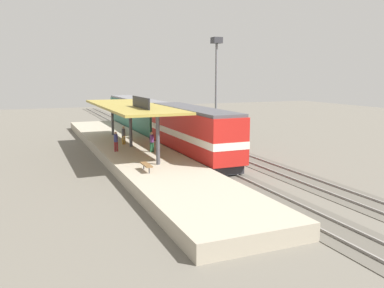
% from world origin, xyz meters
% --- Properties ---
extents(ground_plane, '(120.00, 120.00, 0.00)m').
position_xyz_m(ground_plane, '(2.00, 0.00, 0.00)').
color(ground_plane, '#666056').
extents(track_near, '(3.20, 110.00, 0.16)m').
position_xyz_m(track_near, '(0.00, 0.00, 0.03)').
color(track_near, '#565249').
rests_on(track_near, ground).
extents(track_far, '(3.20, 110.00, 0.16)m').
position_xyz_m(track_far, '(4.60, 0.00, 0.03)').
color(track_far, '#565249').
rests_on(track_far, ground).
extents(platform, '(6.00, 44.00, 0.90)m').
position_xyz_m(platform, '(-4.60, 0.00, 0.45)').
color(platform, '#A89E89').
rests_on(platform, ground).
extents(station_canopy, '(5.20, 18.00, 4.70)m').
position_xyz_m(station_canopy, '(-4.60, -0.09, 4.53)').
color(station_canopy, '#47474C').
rests_on(station_canopy, platform).
extents(platform_bench, '(0.44, 1.70, 0.50)m').
position_xyz_m(platform_bench, '(-6.00, -9.73, 1.34)').
color(platform_bench, '#333338').
rests_on(platform_bench, platform).
extents(locomotive, '(2.93, 14.43, 4.44)m').
position_xyz_m(locomotive, '(0.00, -3.54, 2.41)').
color(locomotive, '#28282D').
rests_on(locomotive, track_near).
extents(passenger_carriage_single, '(2.90, 20.00, 4.24)m').
position_xyz_m(passenger_carriage_single, '(0.00, 14.46, 2.31)').
color(passenger_carriage_single, '#28282D').
rests_on(passenger_carriage_single, track_near).
extents(freight_car, '(2.80, 12.00, 3.54)m').
position_xyz_m(freight_car, '(4.60, 9.92, 1.97)').
color(freight_car, '#28282D').
rests_on(freight_car, track_far).
extents(light_mast, '(1.10, 1.10, 11.70)m').
position_xyz_m(light_mast, '(7.80, 7.71, 8.40)').
color(light_mast, slate).
rests_on(light_mast, ground).
extents(person_waiting, '(0.34, 0.34, 1.71)m').
position_xyz_m(person_waiting, '(-6.36, -1.81, 1.85)').
color(person_waiting, maroon).
rests_on(person_waiting, platform).
extents(person_walking, '(0.34, 0.34, 1.71)m').
position_xyz_m(person_walking, '(-4.94, 1.46, 1.85)').
color(person_walking, olive).
rests_on(person_walking, platform).
extents(person_boarding, '(0.34, 0.34, 1.71)m').
position_xyz_m(person_boarding, '(-3.60, -3.21, 1.85)').
color(person_boarding, '#23603D').
rests_on(person_boarding, platform).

